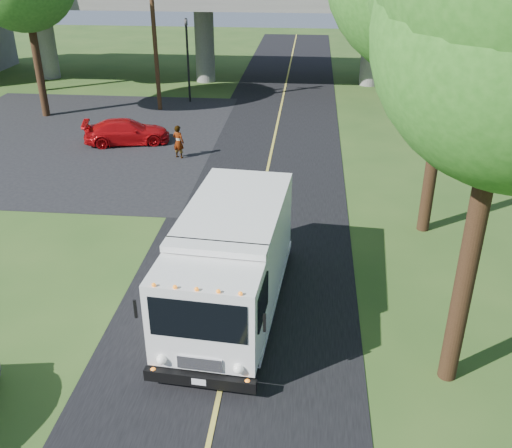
# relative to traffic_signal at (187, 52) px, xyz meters

# --- Properties ---
(ground) EXTENTS (120.00, 120.00, 0.00)m
(ground) POSITION_rel_traffic_signal_xyz_m (6.00, -26.00, -3.20)
(ground) COLOR #2C4E1B
(ground) RESTS_ON ground
(road) EXTENTS (7.00, 90.00, 0.02)m
(road) POSITION_rel_traffic_signal_xyz_m (6.00, -16.00, -3.19)
(road) COLOR black
(road) RESTS_ON ground
(parking_lot) EXTENTS (16.00, 18.00, 0.01)m
(parking_lot) POSITION_rel_traffic_signal_xyz_m (-5.00, -8.00, -3.19)
(parking_lot) COLOR black
(parking_lot) RESTS_ON ground
(lane_line) EXTENTS (0.12, 90.00, 0.01)m
(lane_line) POSITION_rel_traffic_signal_xyz_m (6.00, -16.00, -3.17)
(lane_line) COLOR gold
(lane_line) RESTS_ON road
(overpass) EXTENTS (54.00, 10.00, 7.30)m
(overpass) POSITION_rel_traffic_signal_xyz_m (6.00, 6.00, 1.36)
(overpass) COLOR slate
(overpass) RESTS_ON ground
(traffic_signal) EXTENTS (0.18, 0.22, 5.20)m
(traffic_signal) POSITION_rel_traffic_signal_xyz_m (0.00, 0.00, 0.00)
(traffic_signal) COLOR black
(traffic_signal) RESTS_ON ground
(utility_pole) EXTENTS (1.60, 0.26, 9.00)m
(utility_pole) POSITION_rel_traffic_signal_xyz_m (-1.50, -2.00, 1.40)
(utility_pole) COLOR #472D19
(utility_pole) RESTS_ON ground
(step_van) EXTENTS (3.22, 7.42, 3.03)m
(step_van) POSITION_rel_traffic_signal_xyz_m (5.82, -22.68, -1.55)
(step_van) COLOR white
(step_van) RESTS_ON ground
(red_sedan) EXTENTS (4.66, 2.81, 1.26)m
(red_sedan) POSITION_rel_traffic_signal_xyz_m (-1.58, -8.52, -2.57)
(red_sedan) COLOR #B20A0E
(red_sedan) RESTS_ON ground
(pedestrian) EXTENTS (0.70, 0.59, 1.64)m
(pedestrian) POSITION_rel_traffic_signal_xyz_m (1.57, -10.41, -2.38)
(pedestrian) COLOR gray
(pedestrian) RESTS_ON ground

